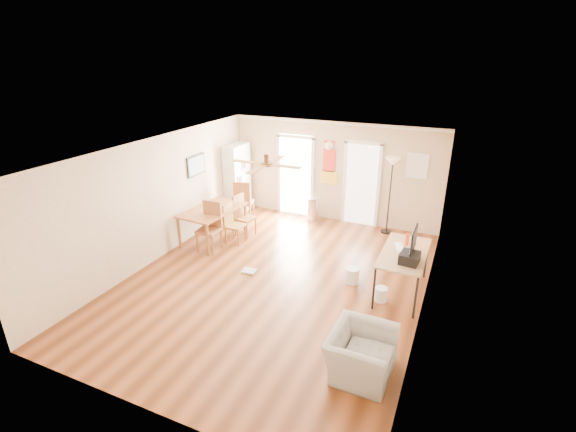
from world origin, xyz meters
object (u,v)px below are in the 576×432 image
at_px(dining_chair_right_a, 245,216).
at_px(dining_chair_right_b, 235,224).
at_px(dining_chair_far, 244,200).
at_px(printer, 410,258).
at_px(computer_desk, 402,272).
at_px(trash_can, 313,209).
at_px(torchiere_lamp, 390,196).
at_px(bookshelf, 237,179).
at_px(wastebasket_a, 352,275).
at_px(wastebasket_b, 381,294).
at_px(dining_chair_near, 208,228).
at_px(armchair, 361,353).
at_px(dining_table, 214,224).

height_order(dining_chair_right_a, dining_chair_right_b, dining_chair_right_a).
height_order(dining_chair_far, printer, dining_chair_far).
bearing_deg(computer_desk, dining_chair_right_a, 164.67).
distance_m(trash_can, torchiere_lamp, 2.05).
xyz_separation_m(bookshelf, dining_chair_right_b, (0.94, -1.74, -0.48)).
bearing_deg(wastebasket_a, wastebasket_b, -32.09).
distance_m(printer, wastebasket_a, 1.35).
bearing_deg(dining_chair_right_a, trash_can, -30.00).
xyz_separation_m(dining_chair_right_a, printer, (4.05, -1.45, 0.43)).
relative_size(trash_can, printer, 1.79).
bearing_deg(dining_chair_right_a, dining_chair_right_b, -172.70).
distance_m(computer_desk, wastebasket_a, 0.95).
bearing_deg(dining_chair_near, wastebasket_b, -9.19).
xyz_separation_m(trash_can, armchair, (2.58, -4.94, -0.01)).
xyz_separation_m(torchiere_lamp, armchair, (0.63, -4.96, -0.64)).
relative_size(dining_table, dining_chair_right_b, 1.65).
height_order(dining_table, torchiere_lamp, torchiere_lamp).
bearing_deg(dining_chair_near, computer_desk, -2.87).
relative_size(bookshelf, computer_desk, 1.22).
bearing_deg(dining_chair_near, trash_can, 57.18).
relative_size(printer, armchair, 0.37).
relative_size(dining_chair_right_b, torchiere_lamp, 0.50).
xyz_separation_m(computer_desk, wastebasket_b, (-0.27, -0.44, -0.29)).
bearing_deg(dining_chair_far, armchair, 119.78).
xyz_separation_m(dining_table, computer_desk, (4.46, -0.54, 0.02)).
bearing_deg(wastebasket_b, dining_chair_far, 149.99).
xyz_separation_m(dining_chair_near, dining_chair_far, (-0.19, 1.94, -0.01)).
relative_size(dining_table, wastebasket_b, 5.95).
distance_m(dining_chair_far, wastebasket_b, 4.83).
bearing_deg(dining_chair_near, dining_chair_far, 93.06).
xyz_separation_m(dining_chair_right_a, armchair, (3.75, -3.40, -0.18)).
xyz_separation_m(wastebasket_a, armchair, (0.75, -2.30, 0.16)).
distance_m(trash_can, wastebasket_b, 3.93).
height_order(torchiere_lamp, wastebasket_b, torchiere_lamp).
bearing_deg(dining_chair_far, dining_chair_near, 80.51).
bearing_deg(bookshelf, armchair, -48.49).
bearing_deg(dining_chair_right_b, trash_can, -30.55).
height_order(bookshelf, armchair, bookshelf).
relative_size(dining_table, dining_chair_near, 1.43).
distance_m(dining_chair_right_b, printer, 4.19).
xyz_separation_m(dining_chair_right_a, dining_chair_near, (-0.34, -1.05, 0.05)).
xyz_separation_m(dining_chair_right_a, computer_desk, (3.91, -1.07, -0.08)).
xyz_separation_m(bookshelf, dining_table, (0.39, -1.81, -0.56)).
xyz_separation_m(dining_chair_right_a, dining_chair_right_b, (0.00, -0.47, -0.02)).
distance_m(dining_table, torchiere_lamp, 4.27).
height_order(bookshelf, wastebasket_a, bookshelf).
distance_m(dining_chair_right_b, computer_desk, 3.96).
bearing_deg(dining_table, torchiere_lamp, 29.76).
relative_size(trash_can, torchiere_lamp, 0.34).
xyz_separation_m(printer, wastebasket_a, (-1.05, 0.34, -0.77)).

